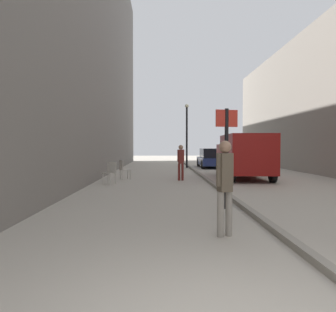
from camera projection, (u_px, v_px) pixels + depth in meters
The scene contains 11 objects.
ground_plane at pixel (174, 182), 14.38m from camera, with size 80.00×80.00×0.00m, color #A8A093.
building_facade_left at pixel (56, 3), 14.03m from camera, with size 3.22×40.00×15.91m, color slate.
kerb_strip at pixel (209, 181), 14.41m from camera, with size 0.16×40.00×0.12m, color gray.
pedestrian_main_foreground at pixel (225, 181), 5.73m from camera, with size 0.33×0.25×1.73m.
pedestrian_mid_block at pixel (181, 160), 15.12m from camera, with size 0.33×0.23×1.69m.
delivery_van at pixel (244, 155), 16.01m from camera, with size 2.24×5.26×2.19m.
parked_car at pixel (211, 158), 24.25m from camera, with size 1.86×4.21×1.45m.
street_sign_post at pixel (226, 149), 8.25m from camera, with size 0.59×0.16×2.60m.
lamp_post at pixel (187, 131), 23.77m from camera, with size 0.28×0.28×4.76m.
cafe_chair_near_window at pixel (123, 168), 15.58m from camera, with size 0.59×0.59×0.94m.
cafe_chair_by_doorway at pixel (110, 171), 13.71m from camera, with size 0.58×0.58×0.94m.
Camera 1 is at (-0.55, -2.33, 1.63)m, focal length 34.09 mm.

